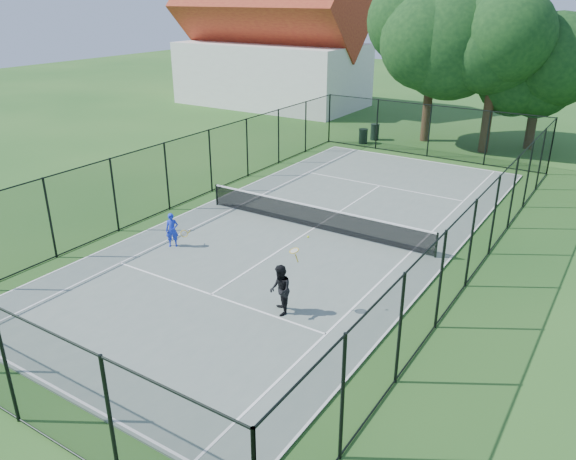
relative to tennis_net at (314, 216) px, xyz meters
The scene contains 12 objects.
ground 0.58m from the tennis_net, ahead, with size 120.00×120.00×0.00m, color #20501B.
tennis_court 0.55m from the tennis_net, ahead, with size 11.00×24.00×0.06m, color slate.
tennis_net is the anchor object (origin of this frame).
fence 0.92m from the tennis_net, ahead, with size 13.10×26.10×3.00m.
tree_near_left 17.39m from the tennis_net, 95.12° to the left, with size 6.78×6.78×8.84m.
tree_near_mid 16.76m from the tennis_net, 81.22° to the left, with size 6.88×6.88×8.99m.
tree_near_right 19.13m from the tennis_net, 75.92° to the left, with size 5.28×5.28×7.28m.
building 28.14m from the tennis_net, 127.69° to the left, with size 15.30×8.15×11.87m.
trash_bin_left 14.52m from the tennis_net, 108.00° to the left, with size 0.58×0.58×0.92m.
trash_bin_right 15.67m from the tennis_net, 105.83° to the left, with size 0.58×0.58×1.02m.
player_blue 5.59m from the tennis_net, 129.40° to the right, with size 0.86×0.53×1.28m.
player_black 6.60m from the tennis_net, 68.41° to the right, with size 1.02×1.15×2.37m.
Camera 1 is at (10.33, -18.03, 8.75)m, focal length 35.00 mm.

